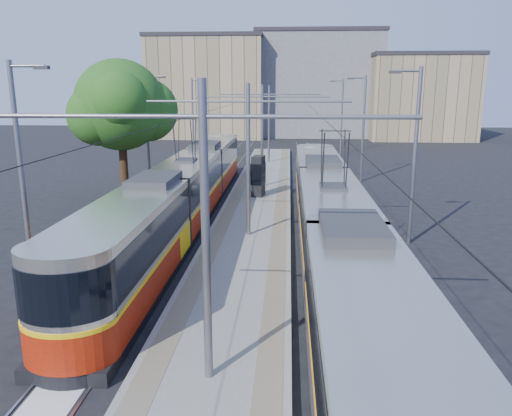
{
  "coord_description": "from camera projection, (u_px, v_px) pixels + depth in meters",
  "views": [
    {
      "loc": [
        1.84,
        -14.69,
        7.1
      ],
      "look_at": [
        0.36,
        7.99,
        1.6
      ],
      "focal_mm": 35.0,
      "sensor_mm": 36.0,
      "label": 1
    }
  ],
  "objects": [
    {
      "name": "building_centre",
      "position": [
        317.0,
        84.0,
        75.95
      ],
      "size": [
        18.36,
        14.28,
        15.14
      ],
      "color": "gray",
      "rests_on": "ground"
    },
    {
      "name": "tree",
      "position": [
        127.0,
        107.0,
        30.48
      ],
      "size": [
        6.07,
        5.61,
        8.81
      ],
      "color": "#382314",
      "rests_on": "ground"
    },
    {
      "name": "street_lamps",
      "position": [
        263.0,
        130.0,
        35.42
      ],
      "size": [
        15.18,
        38.22,
        8.0
      ],
      "color": "slate",
      "rests_on": "ground"
    },
    {
      "name": "tactile_strip_right",
      "position": [
        282.0,
        195.0,
        32.36
      ],
      "size": [
        0.7,
        50.0,
        0.01
      ],
      "primitive_type": "cube",
      "color": "gray",
      "rests_on": "platform"
    },
    {
      "name": "building_right",
      "position": [
        419.0,
        97.0,
        69.65
      ],
      "size": [
        14.28,
        10.2,
        11.67
      ],
      "color": "tan",
      "rests_on": "ground"
    },
    {
      "name": "tram_right",
      "position": [
        332.0,
        223.0,
        19.76
      ],
      "size": [
        2.43,
        30.84,
        5.5
      ],
      "color": "black",
      "rests_on": "ground"
    },
    {
      "name": "building_left",
      "position": [
        209.0,
        87.0,
        73.18
      ],
      "size": [
        16.32,
        12.24,
        14.28
      ],
      "color": "tan",
      "rests_on": "ground"
    },
    {
      "name": "tactile_strip_left",
      "position": [
        237.0,
        194.0,
        32.54
      ],
      "size": [
        0.7,
        50.0,
        0.01
      ],
      "primitive_type": "cube",
      "color": "gray",
      "rests_on": "platform"
    },
    {
      "name": "tram_left",
      "position": [
        187.0,
        190.0,
        26.87
      ],
      "size": [
        2.43,
        31.61,
        5.5
      ],
      "color": "black",
      "rests_on": "ground"
    },
    {
      "name": "rails",
      "position": [
        259.0,
        199.0,
        32.52
      ],
      "size": [
        8.71,
        70.0,
        0.03
      ],
      "color": "gray",
      "rests_on": "ground"
    },
    {
      "name": "ground",
      "position": [
        229.0,
        314.0,
        16.03
      ],
      "size": [
        160.0,
        160.0,
        0.0
      ],
      "primitive_type": "plane",
      "color": "black",
      "rests_on": "ground"
    },
    {
      "name": "catenary",
      "position": [
        257.0,
        134.0,
        28.7
      ],
      "size": [
        9.2,
        70.0,
        7.0
      ],
      "color": "slate",
      "rests_on": "platform"
    },
    {
      "name": "shelter",
      "position": [
        258.0,
        175.0,
        31.86
      ],
      "size": [
        0.92,
        1.28,
        2.58
      ],
      "rotation": [
        0.0,
        0.0,
        -0.19
      ],
      "color": "black",
      "rests_on": "platform"
    },
    {
      "name": "platform",
      "position": [
        259.0,
        197.0,
        32.49
      ],
      "size": [
        4.0,
        50.0,
        0.3
      ],
      "primitive_type": "cube",
      "color": "gray",
      "rests_on": "ground"
    },
    {
      "name": "track_arrow",
      "position": [
        82.0,
        360.0,
        13.35
      ],
      "size": [
        1.2,
        5.0,
        0.01
      ],
      "primitive_type": "cube",
      "color": "silver",
      "rests_on": "ground"
    }
  ]
}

